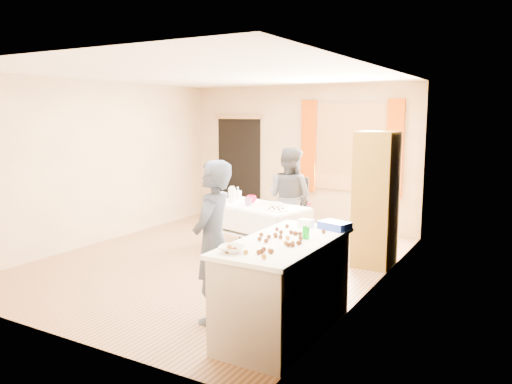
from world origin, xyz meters
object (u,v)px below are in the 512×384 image
Objects in this scene: cabinet at (376,199)px; girl at (213,242)px; counter at (285,287)px; woman at (289,198)px; party_table at (257,225)px; chair at (294,221)px.

girl is at bearing -107.83° from cabinet.
counter is 3.13m from woman.
girl is at bearing 110.18° from woman.
cabinet is 1.13× the size of counter.
woman is at bearing 82.90° from party_table.
party_table is 0.73m from woman.
cabinet reaches higher than woman.
chair is 0.70m from woman.
cabinet reaches higher than girl.
cabinet is 1.77m from party_table.
counter is at bearing -83.41° from chair.
party_table is 2.47m from girl.
party_table is at bearing -112.41° from chair.
woman is (0.14, -0.49, 0.48)m from chair.
counter is 2.71m from party_table.
girl is (0.72, -3.40, 0.51)m from chair.
counter is 1.00× the size of girl.
party_table is (-1.67, -0.36, -0.48)m from cabinet.
chair is 3.51m from girl.
chair is at bearing 99.50° from party_table.
cabinet is 1.09× the size of party_table.
chair is at bearing 179.80° from girl.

